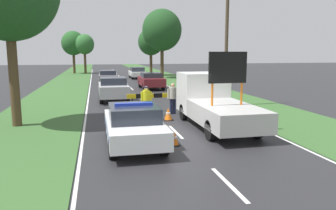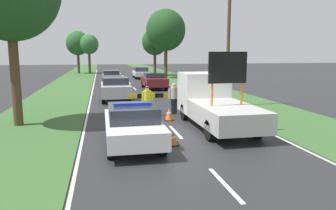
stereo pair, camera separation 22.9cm
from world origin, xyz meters
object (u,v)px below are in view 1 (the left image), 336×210
(police_officer, at_px, (146,98))
(roadside_tree_near_right, at_px, (84,45))
(road_barrier, at_px, (154,97))
(queued_car_van_white, at_px, (137,73))
(traffic_cone_near_truck, at_px, (208,107))
(queued_car_sedan_silver, at_px, (113,88))
(traffic_cone_behind_barrier, at_px, (186,101))
(queued_car_wagon_maroon, at_px, (151,80))
(utility_pole, at_px, (227,37))
(roadside_tree_mid_left, at_px, (73,43))
(queued_car_suv_grey, at_px, (108,76))
(traffic_cone_centre_front, at_px, (174,138))
(roadside_tree_far_left, at_px, (151,42))
(work_truck, at_px, (213,102))
(roadside_tree_near_left, at_px, (162,30))
(traffic_cone_lane_edge, at_px, (115,109))
(pedestrian_civilian, at_px, (173,96))
(police_car, at_px, (134,124))

(police_officer, bearing_deg, roadside_tree_near_right, -105.46)
(road_barrier, bearing_deg, queued_car_van_white, 79.01)
(traffic_cone_near_truck, height_order, queued_car_sedan_silver, queued_car_sedan_silver)
(traffic_cone_behind_barrier, relative_size, queued_car_wagon_maroon, 0.15)
(utility_pole, bearing_deg, road_barrier, -168.40)
(roadside_tree_near_right, bearing_deg, roadside_tree_mid_left, 148.80)
(queued_car_suv_grey, xyz_separation_m, roadside_tree_mid_left, (-4.50, 17.86, 3.92))
(traffic_cone_behind_barrier, bearing_deg, traffic_cone_centre_front, -108.64)
(traffic_cone_behind_barrier, relative_size, roadside_tree_far_left, 0.10)
(work_truck, bearing_deg, queued_car_van_white, -87.64)
(utility_pole, bearing_deg, queued_car_suv_grey, 110.93)
(queued_car_suv_grey, distance_m, roadside_tree_mid_left, 18.83)
(work_truck, xyz_separation_m, roadside_tree_far_left, (2.62, 32.43, 3.63))
(police_officer, xyz_separation_m, queued_car_sedan_silver, (-1.38, 6.00, -0.09))
(roadside_tree_near_left, bearing_deg, police_officer, -103.32)
(traffic_cone_lane_edge, height_order, queued_car_sedan_silver, queued_car_sedan_silver)
(traffic_cone_lane_edge, bearing_deg, pedestrian_civilian, -10.03)
(roadside_tree_near_right, bearing_deg, queued_car_wagon_maroon, -74.41)
(roadside_tree_mid_left, relative_size, roadside_tree_far_left, 0.99)
(work_truck, distance_m, traffic_cone_near_truck, 3.27)
(queued_car_van_white, height_order, roadside_tree_far_left, roadside_tree_far_left)
(police_officer, height_order, roadside_tree_mid_left, roadside_tree_mid_left)
(queued_car_wagon_maroon, height_order, roadside_tree_mid_left, roadside_tree_mid_left)
(police_car, relative_size, queued_car_wagon_maroon, 1.05)
(queued_car_suv_grey, relative_size, roadside_tree_far_left, 0.64)
(traffic_cone_near_truck, height_order, roadside_tree_mid_left, roadside_tree_mid_left)
(police_officer, height_order, utility_pole, utility_pole)
(road_barrier, xyz_separation_m, queued_car_sedan_silver, (-1.95, 4.90, -0.01))
(police_officer, relative_size, roadside_tree_near_right, 0.26)
(queued_car_van_white, distance_m, utility_pole, 23.51)
(queued_car_sedan_silver, xyz_separation_m, roadside_tree_near_right, (-2.65, 29.76, 3.62))
(queued_car_van_white, bearing_deg, work_truck, 89.84)
(traffic_cone_lane_edge, bearing_deg, roadside_tree_near_left, 72.76)
(pedestrian_civilian, bearing_deg, work_truck, -91.36)
(police_officer, bearing_deg, queued_car_suv_grey, -108.10)
(traffic_cone_behind_barrier, relative_size, roadside_tree_near_left, 0.08)
(work_truck, xyz_separation_m, roadside_tree_near_right, (-6.64, 38.55, 3.38))
(road_barrier, relative_size, queued_car_suv_grey, 0.69)
(traffic_cone_near_truck, height_order, roadside_tree_near_right, roadside_tree_near_right)
(queued_car_suv_grey, distance_m, roadside_tree_far_left, 13.12)
(traffic_cone_near_truck, height_order, queued_car_wagon_maroon, queued_car_wagon_maroon)
(queued_car_wagon_maroon, bearing_deg, roadside_tree_far_left, -99.53)
(work_truck, xyz_separation_m, police_officer, (-2.62, 2.79, -0.16))
(road_barrier, distance_m, roadside_tree_near_left, 24.83)
(work_truck, bearing_deg, queued_car_suv_grey, -77.38)
(traffic_cone_near_truck, bearing_deg, roadside_tree_near_left, 84.49)
(road_barrier, height_order, roadside_tree_near_left, roadside_tree_near_left)
(traffic_cone_behind_barrier, height_order, roadside_tree_mid_left, roadside_tree_mid_left)
(traffic_cone_centre_front, distance_m, utility_pole, 9.99)
(queued_car_van_white, relative_size, roadside_tree_mid_left, 0.70)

